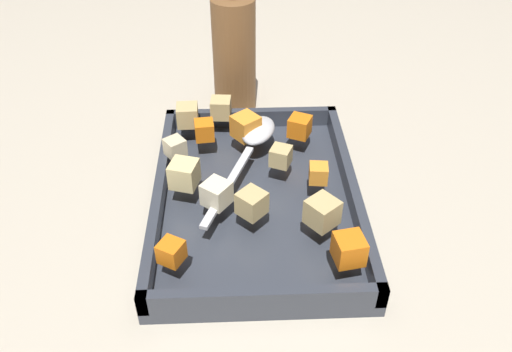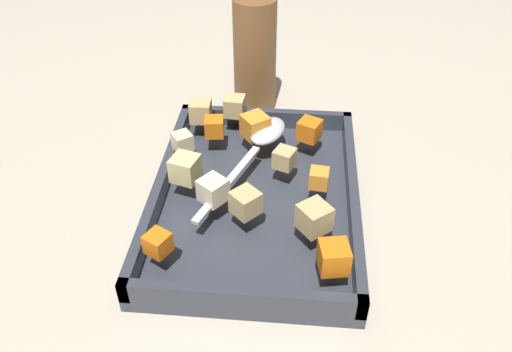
{
  "view_description": "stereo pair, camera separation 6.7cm",
  "coord_description": "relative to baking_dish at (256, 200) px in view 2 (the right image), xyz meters",
  "views": [
    {
      "loc": [
        -0.51,
        0.04,
        0.47
      ],
      "look_at": [
        0.01,
        0.02,
        0.05
      ],
      "focal_mm": 37.46,
      "sensor_mm": 36.0,
      "label": 1
    },
    {
      "loc": [
        -0.51,
        -0.03,
        0.47
      ],
      "look_at": [
        0.01,
        0.02,
        0.05
      ],
      "focal_mm": 37.46,
      "sensor_mm": 36.0,
      "label": 2
    }
  ],
  "objects": [
    {
      "name": "carrot_chunk_back_center",
      "position": [
        0.1,
        0.01,
        0.05
      ],
      "size": [
        0.05,
        0.05,
        0.03
      ],
      "primitive_type": "cube",
      "rotation": [
        0.0,
        0.0,
        3.81
      ],
      "color": "orange",
      "rests_on": "baking_dish"
    },
    {
      "name": "pepper_mill",
      "position": [
        0.25,
        0.02,
        0.08
      ],
      "size": [
        0.07,
        0.07,
        0.21
      ],
      "color": "brown",
      "rests_on": "ground_plane"
    },
    {
      "name": "ground_plane",
      "position": [
        -0.01,
        -0.02,
        -0.01
      ],
      "size": [
        4.0,
        4.0,
        0.0
      ],
      "primitive_type": "plane",
      "color": "#BCB29E"
    },
    {
      "name": "potato_chunk_heap_side",
      "position": [
        -0.06,
        0.01,
        0.04
      ],
      "size": [
        0.04,
        0.04,
        0.03
      ],
      "primitive_type": "cube",
      "rotation": [
        0.0,
        0.0,
        2.37
      ],
      "color": "tan",
      "rests_on": "baking_dish"
    },
    {
      "name": "carrot_chunk_front_center",
      "position": [
        -0.13,
        -0.09,
        0.05
      ],
      "size": [
        0.04,
        0.04,
        0.03
      ],
      "primitive_type": "cube",
      "rotation": [
        0.0,
        0.0,
        3.32
      ],
      "color": "orange",
      "rests_on": "baking_dish"
    },
    {
      "name": "potato_chunk_corner_nw",
      "position": [
        0.04,
        -0.03,
        0.04
      ],
      "size": [
        0.03,
        0.03,
        0.03
      ],
      "primitive_type": "cube",
      "rotation": [
        0.0,
        0.0,
        2.74
      ],
      "color": "tan",
      "rests_on": "baking_dish"
    },
    {
      "name": "potato_chunk_center",
      "position": [
        0.14,
        0.09,
        0.05
      ],
      "size": [
        0.03,
        0.03,
        0.03
      ],
      "primitive_type": "cube",
      "rotation": [
        0.0,
        0.0,
        1.61
      ],
      "color": "tan",
      "rests_on": "baking_dish"
    },
    {
      "name": "potato_chunk_under_handle",
      "position": [
        -0.0,
        0.09,
        0.05
      ],
      "size": [
        0.04,
        0.04,
        0.03
      ],
      "primitive_type": "cube",
      "rotation": [
        0.0,
        0.0,
        6.0
      ],
      "color": "#E0CC89",
      "rests_on": "baking_dish"
    },
    {
      "name": "potato_chunk_corner_sw",
      "position": [
        -0.08,
        -0.07,
        0.05
      ],
      "size": [
        0.05,
        0.05,
        0.03
      ],
      "primitive_type": "cube",
      "rotation": [
        0.0,
        0.0,
        3.83
      ],
      "color": "tan",
      "rests_on": "baking_dish"
    },
    {
      "name": "potato_chunk_far_right",
      "position": [
        0.16,
        0.05,
        0.04
      ],
      "size": [
        0.03,
        0.03,
        0.03
      ],
      "primitive_type": "cube",
      "rotation": [
        0.0,
        0.0,
        3.06
      ],
      "color": "tan",
      "rests_on": "baking_dish"
    },
    {
      "name": "potato_chunk_heap_top",
      "position": [
        0.06,
        0.11,
        0.04
      ],
      "size": [
        0.03,
        0.03,
        0.02
      ],
      "primitive_type": "cube",
      "rotation": [
        0.0,
        0.0,
        0.62
      ],
      "color": "beige",
      "rests_on": "baking_dish"
    },
    {
      "name": "carrot_chunk_near_right",
      "position": [
        0.1,
        -0.07,
        0.04
      ],
      "size": [
        0.04,
        0.04,
        0.03
      ],
      "primitive_type": "cube",
      "rotation": [
        0.0,
        0.0,
        2.7
      ],
      "color": "orange",
      "rests_on": "baking_dish"
    },
    {
      "name": "carrot_chunk_rim_edge",
      "position": [
        0.0,
        -0.08,
        0.04
      ],
      "size": [
        0.03,
        0.03,
        0.02
      ],
      "primitive_type": "cube",
      "rotation": [
        0.0,
        0.0,
        1.47
      ],
      "color": "orange",
      "rests_on": "baking_dish"
    },
    {
      "name": "potato_chunk_corner_se",
      "position": [
        -0.04,
        0.05,
        0.04
      ],
      "size": [
        0.04,
        0.04,
        0.03
      ],
      "primitive_type": "cube",
      "rotation": [
        0.0,
        0.0,
        5.63
      ],
      "color": "beige",
      "rests_on": "baking_dish"
    },
    {
      "name": "baking_dish",
      "position": [
        0.0,
        0.0,
        0.0
      ],
      "size": [
        0.36,
        0.26,
        0.04
      ],
      "color": "#333842",
      "rests_on": "ground_plane"
    },
    {
      "name": "carrot_chunk_near_spoon",
      "position": [
        0.1,
        0.07,
        0.04
      ],
      "size": [
        0.03,
        0.03,
        0.03
      ],
      "primitive_type": "cube",
      "rotation": [
        0.0,
        0.0,
        4.82
      ],
      "color": "orange",
      "rests_on": "baking_dish"
    },
    {
      "name": "serving_spoon",
      "position": [
        0.09,
        -0.0,
        0.04
      ],
      "size": [
        0.23,
        0.11,
        0.02
      ],
      "rotation": [
        0.0,
        0.0,
        2.78
      ],
      "color": "silver",
      "rests_on": "baking_dish"
    },
    {
      "name": "carrot_chunk_corner_ne",
      "position": [
        -0.13,
        0.1,
        0.04
      ],
      "size": [
        0.03,
        0.03,
        0.02
      ],
      "primitive_type": "cube",
      "rotation": [
        0.0,
        0.0,
        5.78
      ],
      "color": "orange",
      "rests_on": "baking_dish"
    }
  ]
}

